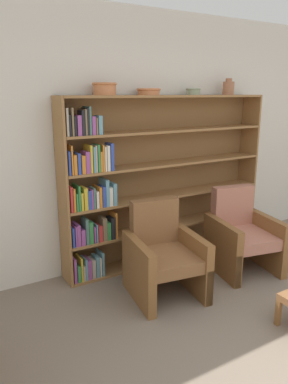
{
  "coord_description": "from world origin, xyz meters",
  "views": [
    {
      "loc": [
        -2.35,
        -0.87,
        1.89
      ],
      "look_at": [
        -0.53,
        2.18,
        0.95
      ],
      "focal_mm": 35.0,
      "sensor_mm": 36.0,
      "label": 1
    }
  ],
  "objects": [
    {
      "name": "bowl_olive",
      "position": [
        -0.26,
        2.55,
        1.91
      ],
      "size": [
        0.25,
        0.25,
        0.07
      ],
      "color": "#C67547",
      "rests_on": "bookshelf"
    },
    {
      "name": "armchair_leather",
      "position": [
        -0.5,
        1.87,
        0.38
      ],
      "size": [
        0.74,
        0.77,
        0.89
      ],
      "rotation": [
        0.0,
        0.0,
        2.99
      ],
      "color": "brown",
      "rests_on": "ground"
    },
    {
      "name": "vase_tall",
      "position": [
        0.84,
        2.55,
        1.95
      ],
      "size": [
        0.13,
        0.13,
        0.19
      ],
      "color": "#A36647",
      "rests_on": "bookshelf"
    },
    {
      "name": "bowl_sage",
      "position": [
        -0.76,
        2.55,
        1.94
      ],
      "size": [
        0.24,
        0.24,
        0.12
      ],
      "color": "#C67547",
      "rests_on": "bookshelf"
    },
    {
      "name": "armchair_cushioned",
      "position": [
        0.53,
        1.87,
        0.38
      ],
      "size": [
        0.76,
        0.79,
        0.89
      ],
      "rotation": [
        0.0,
        0.0,
        2.94
      ],
      "color": "brown",
      "rests_on": "ground"
    },
    {
      "name": "bookshelf",
      "position": [
        -0.23,
        2.56,
        0.93
      ],
      "size": [
        2.5,
        0.3,
        1.87
      ],
      "color": "olive",
      "rests_on": "ground"
    },
    {
      "name": "wall_back",
      "position": [
        0.0,
        2.74,
        1.38
      ],
      "size": [
        12.0,
        0.06,
        2.75
      ],
      "color": "silver",
      "rests_on": "ground"
    },
    {
      "name": "bowl_slate",
      "position": [
        0.32,
        2.55,
        1.91
      ],
      "size": [
        0.17,
        0.17,
        0.07
      ],
      "color": "gray",
      "rests_on": "bookshelf"
    }
  ]
}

